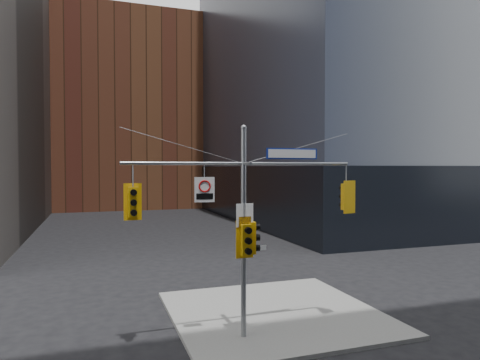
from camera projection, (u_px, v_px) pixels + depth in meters
sidewalk_corner at (274, 313)px, 17.00m from camera, size 8.00×8.00×0.15m
podium_ne at (380, 191)px, 51.79m from camera, size 36.40×36.40×6.00m
brick_midrise at (126, 116)px, 67.04m from camera, size 26.00×20.00×28.00m
signal_assembly at (244, 211)px, 14.33m from camera, size 8.00×0.80×7.30m
traffic_light_west_arm at (133, 202)px, 13.17m from camera, size 0.55×0.43×1.16m
traffic_light_east_arm at (346, 197)px, 15.60m from camera, size 0.56×0.52×1.19m
traffic_light_pole_side at (253, 238)px, 14.47m from camera, size 0.44×0.38×1.08m
traffic_light_pole_front at (246, 240)px, 14.11m from camera, size 0.60×0.47×1.26m
street_sign_blade at (292, 154)px, 14.86m from camera, size 1.95×0.11×0.38m
regulatory_sign_arm at (205, 189)px, 13.85m from camera, size 0.65×0.12×0.82m
regulatory_sign_pole at (245, 216)px, 14.23m from camera, size 0.60×0.06×0.79m
street_blade_ew at (256, 248)px, 14.52m from camera, size 0.77×0.10×0.15m
street_blade_ns at (239, 252)px, 14.81m from camera, size 0.10×0.72×0.14m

